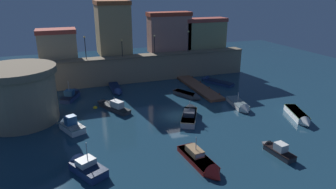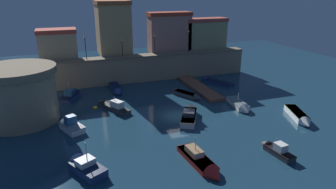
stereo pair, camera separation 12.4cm
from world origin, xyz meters
The scene contains 22 objects.
ground_plane centered at (0.00, 0.00, 0.00)m, with size 97.07×97.07×0.00m, color #19384C.
quay_wall centered at (0.00, 17.32, 2.35)m, with size 39.53×2.59×4.67m.
old_town_backdrop centered at (0.38, 20.65, 8.21)m, with size 34.85×6.10×9.40m.
fortress_tower centered at (-18.98, 5.17, 3.54)m, with size 9.52×9.52×6.97m.
pier_dock centered at (7.49, 9.52, 0.21)m, with size 2.49×13.32×0.70m.
quay_lamp_0 centered at (-9.61, 17.32, 7.17)m, with size 0.32×0.32×3.81m.
quay_lamp_1 centered at (-3.51, 17.32, 6.66)m, with size 0.32×0.32×2.93m.
quay_lamp_2 centered at (2.33, 17.32, 6.94)m, with size 0.32×0.32×3.41m.
quay_lamp_3 centered at (8.83, 17.32, 7.20)m, with size 0.32×0.32×3.86m.
moored_boat_0 centered at (-5.73, 12.60, 0.35)m, with size 1.50×6.06×1.35m.
moored_boat_1 centered at (-12.63, 11.99, 0.47)m, with size 3.62×5.31×3.40m.
moored_boat_2 centered at (14.03, -6.35, 0.43)m, with size 3.57×6.48×1.40m.
moored_boat_3 centered at (1.27, -0.91, 0.47)m, with size 4.62×6.63×2.86m.
moored_boat_4 centered at (-7.79, 5.59, 0.44)m, with size 4.31×6.70×2.24m.
moored_boat_5 centered at (5.79, -12.12, 0.43)m, with size 1.59×4.31×1.63m.
moored_boat_6 centered at (-12.76, -8.72, 0.49)m, with size 3.76×4.99×3.57m.
moored_boat_7 centered at (-2.22, -11.94, 0.33)m, with size 2.30×6.70×2.98m.
moored_boat_8 centered at (9.17, -0.47, 0.35)m, with size 2.55×6.13×2.38m.
moored_boat_9 centered at (11.40, 11.78, 0.27)m, with size 4.40×6.50×1.46m.
moored_boat_10 centered at (-13.51, 0.70, 0.54)m, with size 3.25×4.58×2.23m.
moored_boat_11 centered at (4.21, 6.02, 0.36)m, with size 3.42×5.24×1.20m.
mooring_buoy_0 centered at (-9.87, 6.51, 0.00)m, with size 0.60×0.60×0.60m, color yellow.
Camera 1 is at (-13.64, -33.72, 15.72)m, focal length 32.27 mm.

